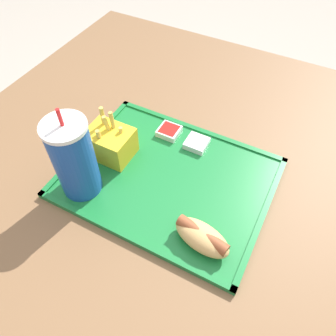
{
  "coord_description": "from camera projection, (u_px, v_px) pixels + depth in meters",
  "views": [
    {
      "loc": [
        -0.23,
        0.4,
        1.28
      ],
      "look_at": [
        -0.03,
        0.02,
        0.75
      ],
      "focal_mm": 35.0,
      "sensor_mm": 36.0,
      "label": 1
    }
  ],
  "objects": [
    {
      "name": "ground_plane",
      "position": [
        163.0,
        281.0,
        1.28
      ],
      "size": [
        8.0,
        8.0,
        0.0
      ],
      "primitive_type": "plane",
      "color": "#ADA393"
    },
    {
      "name": "dining_table",
      "position": [
        162.0,
        240.0,
        1.01
      ],
      "size": [
        1.04,
        1.15,
        0.71
      ],
      "color": "brown",
      "rests_on": "ground_plane"
    },
    {
      "name": "food_tray",
      "position": [
        168.0,
        178.0,
        0.71
      ],
      "size": [
        0.43,
        0.34,
        0.01
      ],
      "color": "#197233",
      "rests_on": "dining_table"
    },
    {
      "name": "soda_cup",
      "position": [
        74.0,
        159.0,
        0.62
      ],
      "size": [
        0.08,
        0.08,
        0.21
      ],
      "color": "#194CA5",
      "rests_on": "food_tray"
    },
    {
      "name": "hot_dog_far",
      "position": [
        202.0,
        237.0,
        0.59
      ],
      "size": [
        0.12,
        0.07,
        0.04
      ],
      "color": "tan",
      "rests_on": "food_tray"
    },
    {
      "name": "fries_carton",
      "position": [
        110.0,
        142.0,
        0.73
      ],
      "size": [
        0.1,
        0.08,
        0.11
      ],
      "color": "gold",
      "rests_on": "food_tray"
    },
    {
      "name": "sauce_cup_mayo",
      "position": [
        197.0,
        143.0,
        0.76
      ],
      "size": [
        0.05,
        0.05,
        0.02
      ],
      "color": "silver",
      "rests_on": "food_tray"
    },
    {
      "name": "sauce_cup_ketchup",
      "position": [
        169.0,
        131.0,
        0.79
      ],
      "size": [
        0.05,
        0.05,
        0.02
      ],
      "color": "silver",
      "rests_on": "food_tray"
    }
  ]
}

